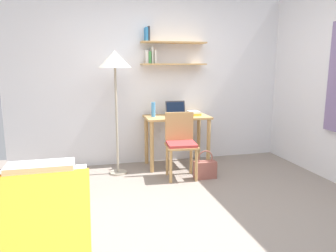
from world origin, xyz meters
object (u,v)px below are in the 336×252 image
(bed, at_px, (29,230))
(laptop, at_px, (176,112))
(standing_lamp, at_px, (115,65))
(handbag, at_px, (205,169))
(desk, at_px, (177,127))
(water_bottle, at_px, (153,110))
(book_stack, at_px, (194,113))
(desk_chair, at_px, (181,142))

(bed, bearing_deg, laptop, 48.97)
(standing_lamp, bearing_deg, laptop, 10.33)
(bed, height_order, standing_lamp, standing_lamp)
(standing_lamp, relative_size, handbag, 4.35)
(laptop, xyz_separation_m, handbag, (0.22, -0.65, -0.69))
(desk, xyz_separation_m, standing_lamp, (-0.90, -0.14, 0.90))
(water_bottle, bearing_deg, laptop, 3.26)
(bed, relative_size, desk, 2.12)
(standing_lamp, xyz_separation_m, book_stack, (1.17, 0.16, -0.71))
(laptop, distance_m, handbag, 0.97)
(water_bottle, distance_m, handbag, 1.13)
(standing_lamp, relative_size, book_stack, 7.36)
(desk_chair, relative_size, handbag, 2.25)
(desk_chair, relative_size, laptop, 2.88)
(laptop, relative_size, book_stack, 1.32)
(desk_chair, height_order, laptop, laptop)
(desk, relative_size, desk_chair, 1.08)
(water_bottle, xyz_separation_m, handbag, (0.57, -0.63, -0.74))
(bed, relative_size, standing_lamp, 1.19)
(book_stack, distance_m, handbag, 0.93)
(water_bottle, relative_size, handbag, 0.56)
(desk, relative_size, book_stack, 4.12)
(laptop, bearing_deg, book_stack, 0.07)
(desk_chair, relative_size, standing_lamp, 0.52)
(desk, height_order, standing_lamp, standing_lamp)
(desk_chair, bearing_deg, handbag, -26.01)
(book_stack, bearing_deg, bed, -135.26)
(bed, xyz_separation_m, desk_chair, (1.67, 1.50, 0.25))
(book_stack, bearing_deg, handbag, -94.99)
(desk, height_order, laptop, laptop)
(desk, height_order, handbag, desk)
(bed, xyz_separation_m, desk, (1.75, 1.99, 0.36))
(laptop, bearing_deg, bed, -131.03)
(desk, xyz_separation_m, water_bottle, (-0.35, -0.00, 0.27))
(bed, bearing_deg, book_stack, 44.74)
(water_bottle, relative_size, book_stack, 0.94)
(bed, xyz_separation_m, standing_lamp, (0.86, 1.85, 1.26))
(book_stack, bearing_deg, standing_lamp, -172.08)
(desk, distance_m, desk_chair, 0.51)
(desk_chair, xyz_separation_m, water_bottle, (-0.27, 0.49, 0.38))
(bed, relative_size, water_bottle, 9.29)
(desk, distance_m, handbag, 0.82)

